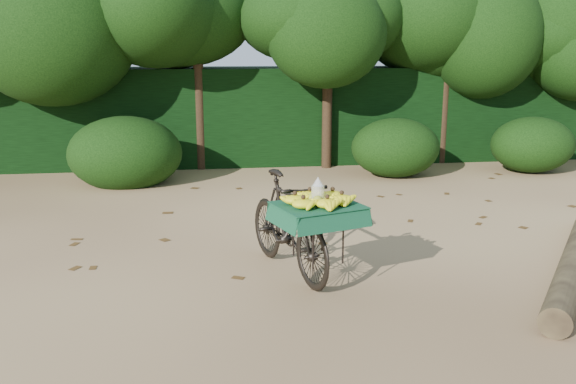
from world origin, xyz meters
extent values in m
plane|color=tan|center=(0.00, 0.00, 0.00)|extent=(80.00, 80.00, 0.00)
imported|color=black|center=(-0.95, -0.05, 0.49)|extent=(0.94, 1.69, 0.98)
cube|color=black|center=(-0.77, -0.62, 0.80)|extent=(0.47, 0.52, 0.02)
cube|color=#16522E|center=(-0.77, -0.62, 0.82)|extent=(0.85, 0.78, 0.01)
ellipsoid|color=olive|center=(-0.70, -0.60, 0.87)|extent=(0.09, 0.08, 0.10)
ellipsoid|color=olive|center=(-0.82, -0.58, 0.87)|extent=(0.09, 0.08, 0.10)
ellipsoid|color=olive|center=(-0.79, -0.68, 0.87)|extent=(0.09, 0.08, 0.10)
cylinder|color=#EAE5C6|center=(-0.77, -0.61, 0.92)|extent=(0.11, 0.11, 0.15)
cylinder|color=brown|center=(1.90, -0.34, 0.13)|extent=(2.34, 2.95, 0.25)
cube|color=black|center=(0.00, 6.30, 0.90)|extent=(26.00, 1.80, 1.80)
camera|label=1|loc=(-1.73, -5.64, 2.13)|focal=38.00mm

